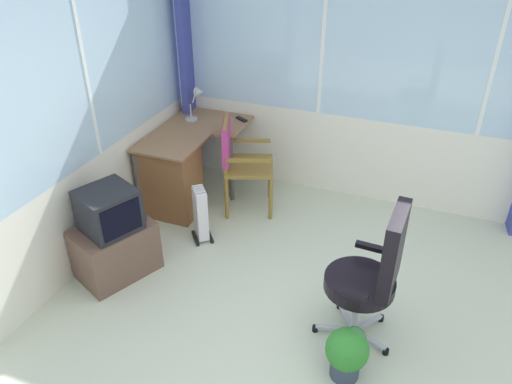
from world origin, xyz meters
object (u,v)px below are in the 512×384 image
object	(u,v)px
office_chair	(374,271)
desk	(173,175)
desk_lamp	(198,98)
tv_remote	(242,119)
potted_plant	(348,351)
tv_on_stand	(114,238)
space_heater	(200,213)
wooden_armchair	(236,154)

from	to	relation	value
office_chair	desk	bearing A→B (deg)	64.30
desk_lamp	tv_remote	size ratio (longest dim) A/B	2.31
potted_plant	desk	bearing A→B (deg)	55.97
tv_on_stand	space_heater	world-z (taller)	tv_on_stand
potted_plant	tv_on_stand	bearing A→B (deg)	80.12
tv_on_stand	potted_plant	distance (m)	2.12
wooden_armchair	tv_remote	bearing A→B (deg)	16.28
desk_lamp	potted_plant	bearing A→B (deg)	-134.56
desk_lamp	tv_remote	xyz separation A→B (m)	(0.11, -0.46, -0.21)
desk_lamp	potted_plant	size ratio (longest dim) A/B	0.87
desk	office_chair	distance (m)	2.42
desk	tv_on_stand	distance (m)	1.06
wooden_armchair	office_chair	size ratio (longest dim) A/B	0.86
tv_remote	tv_on_stand	xyz separation A→B (m)	(-1.84, 0.41, -0.41)
wooden_armchair	tv_on_stand	bearing A→B (deg)	157.45
tv_remote	office_chair	xyz separation A→B (m)	(-1.82, -1.73, -0.13)
tv_remote	office_chair	world-z (taller)	office_chair
tv_remote	wooden_armchair	xyz separation A→B (m)	(-0.50, -0.15, -0.15)
desk	potted_plant	size ratio (longest dim) A/B	3.08
office_chair	tv_on_stand	xyz separation A→B (m)	(-0.01, 2.15, -0.28)
desk_lamp	tv_remote	world-z (taller)	desk_lamp
desk_lamp	tv_remote	bearing A→B (deg)	-76.78
space_heater	potted_plant	world-z (taller)	space_heater
wooden_armchair	potted_plant	distance (m)	2.32
tv_remote	space_heater	bearing A→B (deg)	-149.41
wooden_armchair	tv_on_stand	size ratio (longest dim) A/B	1.19
office_chair	space_heater	size ratio (longest dim) A/B	2.09
wooden_armchair	potted_plant	size ratio (longest dim) A/B	2.47
wooden_armchair	office_chair	distance (m)	2.07
wooden_armchair	potted_plant	bearing A→B (deg)	-138.17
desk	desk_lamp	distance (m)	0.89
tv_remote	office_chair	bearing A→B (deg)	-107.56
desk_lamp	office_chair	bearing A→B (deg)	-128.09
desk	space_heater	size ratio (longest dim) A/B	2.24
wooden_armchair	desk_lamp	bearing A→B (deg)	57.03
desk_lamp	wooden_armchair	world-z (taller)	desk_lamp
tv_remote	tv_on_stand	distance (m)	1.93
wooden_armchair	office_chair	bearing A→B (deg)	-129.87
potted_plant	desk_lamp	bearing A→B (deg)	45.44
desk_lamp	wooden_armchair	distance (m)	0.80
desk	space_heater	bearing A→B (deg)	-125.71
desk_lamp	wooden_armchair	bearing A→B (deg)	-122.97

